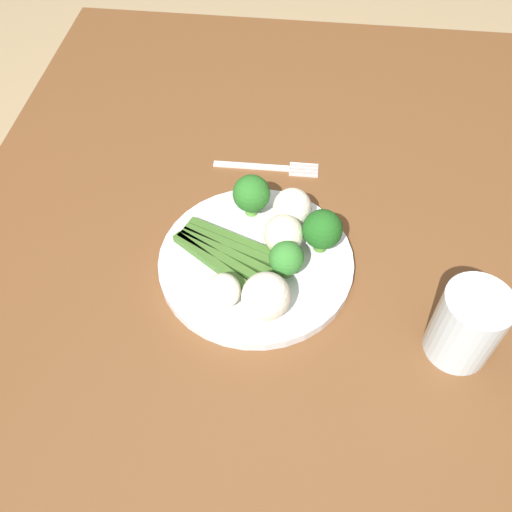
{
  "coord_description": "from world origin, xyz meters",
  "views": [
    {
      "loc": [
        0.47,
        0.02,
        1.36
      ],
      "look_at": [
        0.02,
        -0.03,
        0.77
      ],
      "focal_mm": 39.15,
      "sensor_mm": 36.0,
      "label": 1
    }
  ],
  "objects_px": {
    "plate": "(256,262)",
    "cauliflower_right": "(292,207)",
    "cauliflower_edge": "(223,291)",
    "water_glass": "(467,325)",
    "fork": "(268,167)",
    "asparagus_bundle": "(228,253)",
    "cauliflower_front": "(266,296)",
    "broccoli_near_center": "(287,259)",
    "cauliflower_left": "(284,234)",
    "dining_table": "(279,300)",
    "broccoli_back": "(251,194)",
    "broccoli_back_right": "(322,230)"
  },
  "relations": [
    {
      "from": "dining_table",
      "to": "fork",
      "type": "height_order",
      "value": "fork"
    },
    {
      "from": "dining_table",
      "to": "cauliflower_right",
      "type": "bearing_deg",
      "value": 171.97
    },
    {
      "from": "broccoli_near_center",
      "to": "broccoli_back",
      "type": "height_order",
      "value": "broccoli_back"
    },
    {
      "from": "broccoli_back",
      "to": "fork",
      "type": "xyz_separation_m",
      "value": [
        -0.11,
        0.01,
        -0.05
      ]
    },
    {
      "from": "plate",
      "to": "fork",
      "type": "bearing_deg",
      "value": -178.92
    },
    {
      "from": "water_glass",
      "to": "cauliflower_front",
      "type": "bearing_deg",
      "value": -94.18
    },
    {
      "from": "water_glass",
      "to": "cauliflower_right",
      "type": "bearing_deg",
      "value": -128.45
    },
    {
      "from": "asparagus_bundle",
      "to": "broccoli_near_center",
      "type": "relative_size",
      "value": 2.92
    },
    {
      "from": "cauliflower_edge",
      "to": "plate",
      "type": "bearing_deg",
      "value": 155.6
    },
    {
      "from": "asparagus_bundle",
      "to": "water_glass",
      "type": "distance_m",
      "value": 0.31
    },
    {
      "from": "water_glass",
      "to": "broccoli_back",
      "type": "bearing_deg",
      "value": -123.37
    },
    {
      "from": "broccoli_back_right",
      "to": "dining_table",
      "type": "bearing_deg",
      "value": -76.76
    },
    {
      "from": "cauliflower_edge",
      "to": "broccoli_back",
      "type": "bearing_deg",
      "value": 173.79
    },
    {
      "from": "cauliflower_edge",
      "to": "dining_table",
      "type": "bearing_deg",
      "value": 142.95
    },
    {
      "from": "plate",
      "to": "cauliflower_left",
      "type": "relative_size",
      "value": 4.89
    },
    {
      "from": "fork",
      "to": "cauliflower_left",
      "type": "bearing_deg",
      "value": -77.95
    },
    {
      "from": "cauliflower_right",
      "to": "broccoli_near_center",
      "type": "bearing_deg",
      "value": -0.32
    },
    {
      "from": "asparagus_bundle",
      "to": "cauliflower_right",
      "type": "bearing_deg",
      "value": 67.49
    },
    {
      "from": "plate",
      "to": "broccoli_near_center",
      "type": "relative_size",
      "value": 4.76
    },
    {
      "from": "plate",
      "to": "cauliflower_right",
      "type": "distance_m",
      "value": 0.09
    },
    {
      "from": "asparagus_bundle",
      "to": "cauliflower_right",
      "type": "xyz_separation_m",
      "value": [
        -0.07,
        0.08,
        0.02
      ]
    },
    {
      "from": "cauliflower_edge",
      "to": "broccoli_near_center",
      "type": "bearing_deg",
      "value": 124.83
    },
    {
      "from": "broccoli_back_right",
      "to": "cauliflower_front",
      "type": "distance_m",
      "value": 0.13
    },
    {
      "from": "asparagus_bundle",
      "to": "broccoli_back_right",
      "type": "distance_m",
      "value": 0.13
    },
    {
      "from": "plate",
      "to": "fork",
      "type": "distance_m",
      "value": 0.19
    },
    {
      "from": "broccoli_back",
      "to": "asparagus_bundle",
      "type": "bearing_deg",
      "value": -14.74
    },
    {
      "from": "broccoli_back",
      "to": "cauliflower_edge",
      "type": "height_order",
      "value": "broccoli_back"
    },
    {
      "from": "broccoli_back_right",
      "to": "plate",
      "type": "bearing_deg",
      "value": -71.6
    },
    {
      "from": "broccoli_near_center",
      "to": "water_glass",
      "type": "height_order",
      "value": "water_glass"
    },
    {
      "from": "water_glass",
      "to": "fork",
      "type": "bearing_deg",
      "value": -137.99
    },
    {
      "from": "broccoli_back_right",
      "to": "cauliflower_edge",
      "type": "distance_m",
      "value": 0.15
    },
    {
      "from": "dining_table",
      "to": "cauliflower_right",
      "type": "distance_m",
      "value": 0.16
    },
    {
      "from": "fork",
      "to": "asparagus_bundle",
      "type": "bearing_deg",
      "value": -100.9
    },
    {
      "from": "plate",
      "to": "broccoli_near_center",
      "type": "bearing_deg",
      "value": 63.81
    },
    {
      "from": "cauliflower_edge",
      "to": "water_glass",
      "type": "relative_size",
      "value": 0.43
    },
    {
      "from": "cauliflower_edge",
      "to": "fork",
      "type": "relative_size",
      "value": 0.27
    },
    {
      "from": "cauliflower_left",
      "to": "broccoli_near_center",
      "type": "bearing_deg",
      "value": 8.39
    },
    {
      "from": "asparagus_bundle",
      "to": "fork",
      "type": "height_order",
      "value": "asparagus_bundle"
    },
    {
      "from": "cauliflower_right",
      "to": "plate",
      "type": "bearing_deg",
      "value": -29.76
    },
    {
      "from": "fork",
      "to": "water_glass",
      "type": "bearing_deg",
      "value": -48.86
    },
    {
      "from": "cauliflower_right",
      "to": "water_glass",
      "type": "relative_size",
      "value": 0.52
    },
    {
      "from": "plate",
      "to": "fork",
      "type": "relative_size",
      "value": 1.59
    },
    {
      "from": "cauliflower_front",
      "to": "broccoli_back_right",
      "type": "bearing_deg",
      "value": 149.76
    },
    {
      "from": "asparagus_bundle",
      "to": "cauliflower_front",
      "type": "distance_m",
      "value": 0.1
    },
    {
      "from": "cauliflower_left",
      "to": "cauliflower_front",
      "type": "height_order",
      "value": "cauliflower_front"
    },
    {
      "from": "broccoli_back_right",
      "to": "fork",
      "type": "height_order",
      "value": "broccoli_back_right"
    },
    {
      "from": "asparagus_bundle",
      "to": "plate",
      "type": "bearing_deg",
      "value": 25.72
    },
    {
      "from": "broccoli_near_center",
      "to": "cauliflower_left",
      "type": "distance_m",
      "value": 0.04
    },
    {
      "from": "cauliflower_front",
      "to": "water_glass",
      "type": "distance_m",
      "value": 0.24
    },
    {
      "from": "cauliflower_front",
      "to": "asparagus_bundle",
      "type": "bearing_deg",
      "value": -143.18
    }
  ]
}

